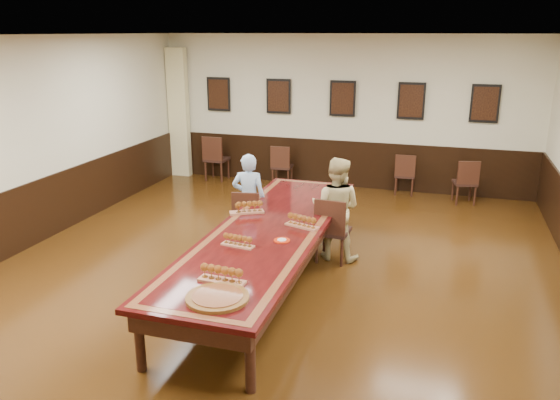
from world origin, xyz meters
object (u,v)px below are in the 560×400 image
(person_man, at_px, (249,199))
(carved_platter, at_px, (217,298))
(chair_man, at_px, (248,217))
(spare_chair_a, at_px, (217,158))
(person_woman, at_px, (336,209))
(spare_chair_d, at_px, (465,181))
(spare_chair_b, at_px, (282,165))
(spare_chair_c, at_px, (405,174))
(chair_woman, at_px, (333,229))
(conference_table, at_px, (269,239))

(person_man, relative_size, carved_platter, 1.95)
(person_man, bearing_deg, chair_man, 90.00)
(spare_chair_a, bearing_deg, person_woman, 135.01)
(carved_platter, bearing_deg, spare_chair_d, 69.59)
(spare_chair_a, bearing_deg, spare_chair_b, -179.26)
(spare_chair_c, xyz_separation_m, spare_chair_d, (1.17, -0.30, 0.01))
(chair_woman, xyz_separation_m, conference_table, (-0.68, -0.95, 0.12))
(spare_chair_b, xyz_separation_m, person_woman, (1.91, -3.61, 0.32))
(spare_chair_c, height_order, person_man, person_man)
(carved_platter, bearing_deg, chair_man, 105.27)
(chair_woman, relative_size, conference_table, 0.20)
(chair_man, relative_size, conference_table, 0.18)
(spare_chair_d, distance_m, person_man, 4.61)
(spare_chair_a, height_order, carved_platter, spare_chair_a)
(chair_woman, relative_size, carved_platter, 1.32)
(person_woman, height_order, conference_table, person_woman)
(chair_man, distance_m, chair_woman, 1.43)
(chair_man, bearing_deg, spare_chair_d, -144.36)
(spare_chair_c, height_order, spare_chair_d, spare_chair_d)
(spare_chair_b, xyz_separation_m, conference_table, (1.23, -4.66, 0.16))
(spare_chair_c, height_order, carved_platter, spare_chair_c)
(chair_woman, xyz_separation_m, spare_chair_a, (-3.46, 3.73, 0.02))
(chair_woman, distance_m, spare_chair_a, 5.09)
(spare_chair_b, relative_size, conference_table, 0.18)
(spare_chair_b, bearing_deg, person_man, 94.74)
(chair_man, height_order, conference_table, chair_man)
(spare_chair_a, relative_size, spare_chair_b, 1.13)
(chair_man, height_order, person_woman, person_woman)
(spare_chair_d, xyz_separation_m, conference_table, (-2.56, -4.46, 0.17))
(person_man, bearing_deg, chair_woman, 157.98)
(chair_woman, height_order, conference_table, chair_woman)
(spare_chair_a, height_order, person_woman, person_woman)
(spare_chair_b, bearing_deg, chair_woman, 113.82)
(conference_table, height_order, carved_platter, carved_platter)
(chair_man, xyz_separation_m, person_man, (-0.02, 0.10, 0.27))
(person_woman, height_order, carved_platter, person_woman)
(spare_chair_d, bearing_deg, person_woman, 47.40)
(chair_man, bearing_deg, spare_chair_a, -68.91)
(person_woman, bearing_deg, person_man, -4.73)
(spare_chair_b, height_order, conference_table, spare_chair_b)
(spare_chair_a, height_order, spare_chair_b, spare_chair_a)
(person_woman, bearing_deg, conference_table, 60.91)
(person_woman, bearing_deg, spare_chair_c, -96.88)
(spare_chair_a, xyz_separation_m, spare_chair_b, (1.55, -0.01, -0.06))
(person_woman, xyz_separation_m, conference_table, (-0.68, -1.05, -0.15))
(chair_woman, xyz_separation_m, carved_platter, (-0.53, -2.98, 0.28))
(spare_chair_b, distance_m, person_man, 3.44)
(spare_chair_c, distance_m, carved_platter, 6.92)
(spare_chair_d, bearing_deg, conference_table, 46.38)
(chair_man, bearing_deg, spare_chair_b, -91.15)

